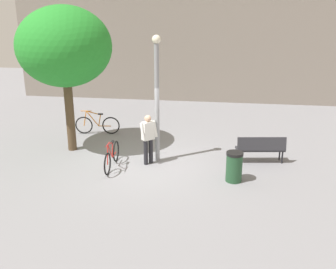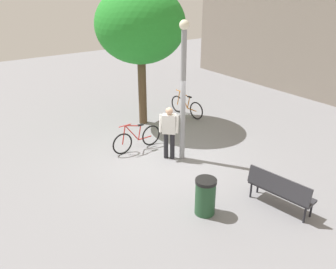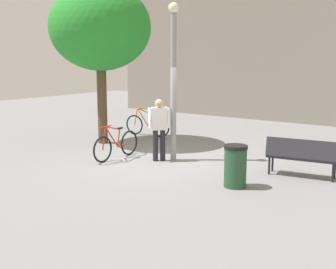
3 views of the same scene
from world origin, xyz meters
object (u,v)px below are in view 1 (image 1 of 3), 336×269
Objects in this scene: lamppost at (157,93)px; park_bench at (261,147)px; person_by_lamppost at (148,136)px; plaza_tree at (64,47)px; trash_bin at (234,167)px; bicycle_orange at (97,125)px; bicycle_red at (112,157)px.

park_bench is at bearing 5.14° from lamppost.
plaza_tree is at bearing 163.13° from person_by_lamppost.
plaza_tree is 5.48× the size of trash_bin.
lamppost is 3.39m from trash_bin.
plaza_tree is at bearing 169.65° from lamppost.
person_by_lamppost is 0.93× the size of bicycle_orange.
person_by_lamppost is 4.13m from plaza_tree.
lamppost is 2.30× the size of bicycle_orange.
lamppost reaches higher than park_bench.
plaza_tree is 3.79m from bicycle_orange.
plaza_tree reaches higher than bicycle_orange.
park_bench is 1.80× the size of trash_bin.
trash_bin is at bearing -6.66° from bicycle_red.
trash_bin is (-0.89, -1.58, -0.08)m from park_bench.
park_bench is at bearing 9.64° from person_by_lamppost.
bicycle_orange is at bearing 145.46° from trash_bin.
lamppost is 4.52× the size of trash_bin.
trash_bin is (3.88, -0.45, 0.08)m from bicycle_red.
bicycle_red is (-1.35, -0.82, -1.95)m from lamppost.
lamppost is 1.43m from person_by_lamppost.
lamppost reaches higher than bicycle_orange.
bicycle_orange is at bearing 133.56° from person_by_lamppost.
trash_bin is at bearing -17.88° from plaza_tree.
bicycle_orange is (-2.64, 2.78, -0.58)m from person_by_lamppost.
person_by_lamppost is 3.74m from park_bench.
bicycle_orange is at bearing 139.56° from lamppost.
person_by_lamppost is at bearing 24.42° from bicycle_red.
lamppost is at bearing -40.44° from bicycle_orange.
plaza_tree is at bearing 177.57° from park_bench.
plaza_tree reaches higher than park_bench.
person_by_lamppost is at bearing 161.05° from trash_bin.
bicycle_orange is (-6.31, 2.15, -0.16)m from park_bench.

